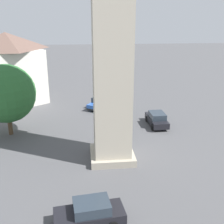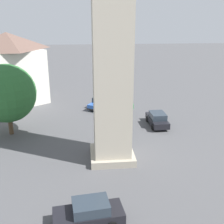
% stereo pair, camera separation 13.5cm
% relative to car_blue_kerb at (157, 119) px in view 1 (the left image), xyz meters
% --- Properties ---
extents(ground_plane, '(200.00, 200.00, 0.00)m').
position_rel_car_blue_kerb_xyz_m(ground_plane, '(5.75, 6.96, -0.76)').
color(ground_plane, '#4C4C4F').
extents(car_blue_kerb, '(1.88, 4.16, 1.53)m').
position_rel_car_blue_kerb_xyz_m(car_blue_kerb, '(0.00, 0.00, 0.00)').
color(car_blue_kerb, black).
rests_on(car_blue_kerb, ground).
extents(car_silver_kerb, '(3.61, 4.40, 1.53)m').
position_rel_car_blue_kerb_xyz_m(car_silver_kerb, '(5.89, -6.82, 0.00)').
color(car_silver_kerb, '#2D5BB7').
rests_on(car_silver_kerb, ground).
extents(car_red_corner, '(4.30, 2.17, 1.53)m').
position_rel_car_blue_kerb_xyz_m(car_red_corner, '(7.88, 14.78, 0.00)').
color(car_red_corner, black).
rests_on(car_red_corner, ground).
extents(pedestrian, '(0.39, 0.47, 1.69)m').
position_rel_car_blue_kerb_xyz_m(pedestrian, '(2.18, -3.91, 0.25)').
color(pedestrian, '#2D3351').
rests_on(pedestrian, ground).
extents(tree, '(5.82, 5.82, 7.26)m').
position_rel_car_blue_kerb_xyz_m(tree, '(15.63, 0.76, 3.58)').
color(tree, brown).
rests_on(tree, ground).
extents(building_terrace_right, '(10.33, 9.58, 9.67)m').
position_rel_car_blue_kerb_xyz_m(building_terrace_right, '(17.68, -9.45, 4.16)').
color(building_terrace_right, silver).
rests_on(building_terrace_right, ground).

